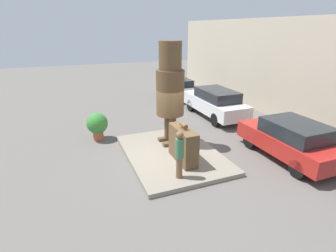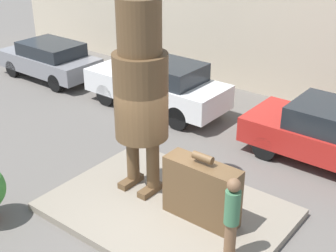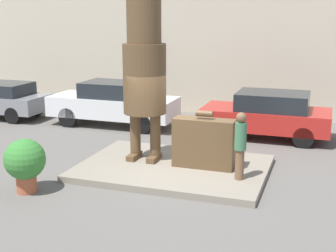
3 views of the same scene
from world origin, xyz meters
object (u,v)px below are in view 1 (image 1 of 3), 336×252
at_px(statue_figure, 170,86).
at_px(giant_suitcase, 183,145).
at_px(parked_car_red, 291,139).
at_px(parked_car_white, 215,102).
at_px(planter_pot, 97,124).
at_px(tourist, 179,153).
at_px(parked_car_grey, 177,87).

relative_size(statue_figure, giant_suitcase, 2.67).
relative_size(statue_figure, parked_car_red, 1.02).
xyz_separation_m(parked_car_white, planter_pot, (0.91, -6.71, -0.12)).
xyz_separation_m(tourist, parked_car_red, (0.03, 4.74, -0.26)).
relative_size(parked_car_grey, planter_pot, 3.13).
bearing_deg(giant_suitcase, parked_car_grey, 157.85).
xyz_separation_m(giant_suitcase, parked_car_grey, (-9.44, 3.84, -0.07)).
relative_size(parked_car_grey, parked_car_red, 0.96).
height_order(statue_figure, planter_pot, statue_figure).
xyz_separation_m(parked_car_red, planter_pot, (-4.65, -6.77, -0.07)).
height_order(giant_suitcase, planter_pot, giant_suitcase).
height_order(parked_car_grey, parked_car_white, parked_car_white).
bearing_deg(parked_car_grey, parked_car_white, -177.47).
xyz_separation_m(giant_suitcase, parked_car_white, (-4.47, 4.06, 0.05)).
relative_size(tourist, parked_car_red, 0.40).
bearing_deg(parked_car_white, tourist, 139.73).
bearing_deg(planter_pot, parked_car_grey, 132.15).
bearing_deg(parked_car_red, parked_car_grey, 1.53).
height_order(tourist, parked_car_grey, tourist).
bearing_deg(parked_car_grey, parked_car_red, -178.47).
height_order(tourist, planter_pot, tourist).
height_order(tourist, parked_car_white, tourist).
bearing_deg(parked_car_grey, tourist, 156.97).
distance_m(giant_suitcase, parked_car_white, 6.04).
bearing_deg(tourist, parked_car_white, 139.73).
distance_m(tourist, planter_pot, 5.05).
distance_m(giant_suitcase, planter_pot, 4.44).
bearing_deg(parked_car_white, planter_pot, 97.72).
distance_m(statue_figure, parked_car_white, 5.10).
bearing_deg(giant_suitcase, tourist, -30.41).
height_order(statue_figure, parked_car_red, statue_figure).
xyz_separation_m(parked_car_grey, planter_pot, (5.88, -6.49, -0.00)).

